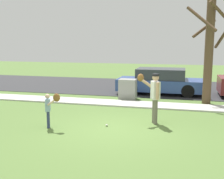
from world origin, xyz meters
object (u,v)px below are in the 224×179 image
Objects in this scene: person_adult at (154,93)px; baseball at (107,125)px; utility_cabinet at (128,89)px; street_tree_near at (209,49)px; person_child at (50,106)px; parked_wagon_blue at (161,81)px.

person_adult is 1.89m from baseball.
street_tree_near is (3.59, -0.09, 1.94)m from utility_cabinet.
utility_cabinet reaches higher than baseball.
person_child is 7.52m from parked_wagon_blue.
baseball is at bearing -127.17° from street_tree_near.
person_adult is 1.74× the size of utility_cabinet.
street_tree_near is at bearing 52.83° from baseball.
street_tree_near is (5.07, 5.04, 1.70)m from person_child.
parked_wagon_blue is at bearing 79.37° from baseball.
person_adult is at bearing 27.31° from baseball.
utility_cabinet is 2.30m from parked_wagon_blue.
person_child is at bearing -135.14° from street_tree_near.
baseball is (1.69, 0.59, -0.69)m from person_child.
person_adult is at bearing -117.72° from street_tree_near.
utility_cabinet is at bearing -88.93° from person_adult.
street_tree_near is 1.00× the size of parked_wagon_blue.
person_child is at bearing 0.88° from person_adult.
parked_wagon_blue is (1.40, 1.81, 0.18)m from utility_cabinet.
person_child reaches higher than utility_cabinet.
person_child is 1.17× the size of utility_cabinet.
person_adult is 5.64m from parked_wagon_blue.
person_adult reaches higher than baseball.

